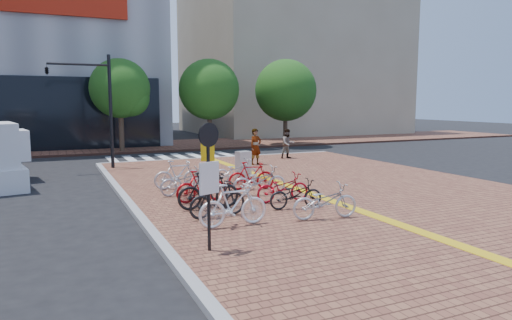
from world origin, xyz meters
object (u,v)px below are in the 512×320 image
pedestrian_a (256,147)px  yellow_sign (207,155)px  bike_4 (185,181)px  pedestrian_b (288,144)px  bike_8 (283,187)px  bike_6 (325,201)px  traffic_light_pole (82,90)px  bike_9 (259,181)px  bike_3 (202,186)px  bike_11 (236,171)px  utility_box (243,166)px  bike_2 (209,190)px  notice_sign (209,171)px  bike_10 (251,176)px  bike_1 (218,199)px  bike_7 (296,194)px  bike_5 (178,175)px

pedestrian_a → yellow_sign: 6.89m
bike_4 → pedestrian_b: bearing=-53.7°
bike_4 → bike_8: size_ratio=1.02×
bike_6 → traffic_light_pole: traffic_light_pole is taller
bike_9 → pedestrian_a: pedestrian_a is taller
bike_3 → bike_6: bearing=-148.7°
bike_11 → pedestrian_a: bearing=-36.1°
bike_4 → utility_box: (2.93, 1.80, 0.13)m
bike_4 → bike_8: 3.49m
bike_2 → bike_3: bearing=-2.8°
bike_2 → notice_sign: bearing=165.3°
bike_8 → bike_10: size_ratio=1.04×
bike_10 → notice_sign: bearing=159.7°
bike_8 → yellow_sign: size_ratio=0.96×
bike_6 → bike_9: bearing=13.0°
bike_8 → pedestrian_b: pedestrian_b is taller
bike_9 → utility_box: size_ratio=1.59×
bike_1 → bike_2: (0.08, 1.04, 0.05)m
bike_2 → bike_4: 2.34m
bike_6 → bike_8: size_ratio=1.06×
pedestrian_a → traffic_light_pole: bearing=153.2°
bike_4 → bike_8: (2.56, -2.37, -0.01)m
pedestrian_a → yellow_sign: bearing=-142.8°
bike_1 → notice_sign: (-1.13, -2.67, 1.22)m
bike_6 → pedestrian_a: size_ratio=1.02×
bike_6 → bike_7: bearing=13.5°
notice_sign → traffic_light_pole: (-1.56, 13.90, 2.00)m
bike_1 → bike_4: (0.01, 3.38, -0.04)m
bike_8 → bike_3: bearing=69.1°
bike_9 → pedestrian_a: 7.73m
bike_2 → bike_3: size_ratio=1.10×
bike_8 → bike_9: (-0.24, 1.27, 0.04)m
bike_6 → traffic_light_pole: 14.05m
bike_4 → yellow_sign: bearing=-65.1°
bike_4 → bike_6: (2.61, -4.75, 0.02)m
bike_1 → bike_4: 3.38m
bike_5 → bike_9: (2.25, -2.25, -0.03)m
bike_6 → bike_10: size_ratio=1.10×
bike_2 → pedestrian_b: size_ratio=1.13×
pedestrian_a → bike_2: bearing=-136.2°
bike_10 → bike_2: bearing=144.2°
pedestrian_a → notice_sign: 13.70m
bike_8 → yellow_sign: 3.47m
bike_10 → pedestrian_a: bearing=-14.7°
bike_6 → pedestrian_b: 13.58m
bike_1 → bike_10: bearing=-44.2°
bike_6 → traffic_light_pole: (-5.30, 12.60, 3.24)m
bike_6 → bike_8: bearing=9.6°
pedestrian_a → pedestrian_b: size_ratio=1.10×
bike_3 → notice_sign: (-1.32, -4.74, 1.23)m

